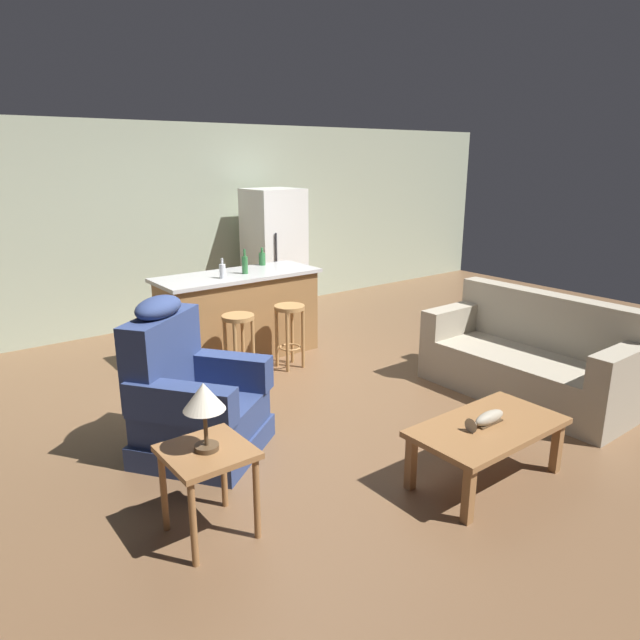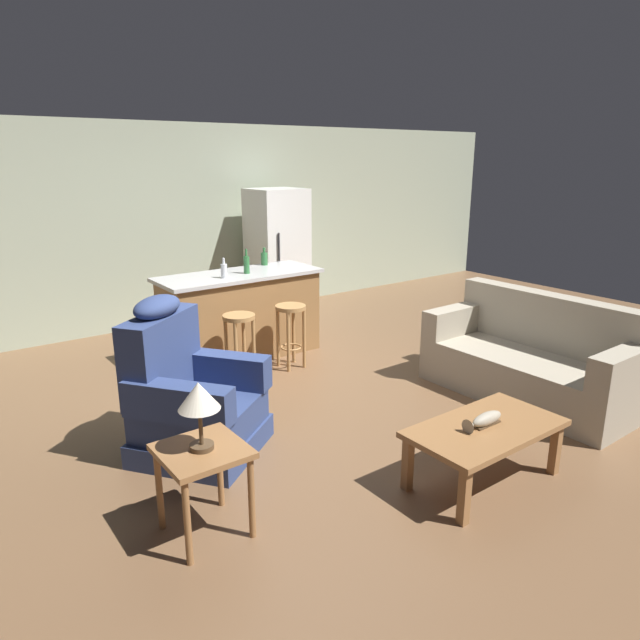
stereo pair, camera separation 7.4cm
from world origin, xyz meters
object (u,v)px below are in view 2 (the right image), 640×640
at_px(recliner_near_lamp, 190,399).
at_px(refrigerator, 277,254).
at_px(table_lamp, 199,399).
at_px(bar_stool_left, 240,335).
at_px(bottle_wine_dark, 224,270).
at_px(bottle_short_amber, 247,264).
at_px(end_table, 203,464).
at_px(bottle_tall_green, 264,258).
at_px(couch, 532,361).
at_px(coffee_table, 485,433).
at_px(kitchen_island, 241,315).
at_px(fish_figurine, 484,420).
at_px(bar_stool_right, 291,325).

relative_size(recliner_near_lamp, refrigerator, 0.68).
height_order(table_lamp, bar_stool_left, table_lamp).
distance_m(recliner_near_lamp, bottle_wine_dark, 1.99).
relative_size(bottle_short_amber, bottle_wine_dark, 1.27).
relative_size(end_table, bottle_tall_green, 2.71).
xyz_separation_m(end_table, bar_stool_left, (1.36, 2.03, 0.01)).
relative_size(table_lamp, refrigerator, 0.23).
bearing_deg(bottle_tall_green, couch, -68.25).
height_order(bar_stool_left, bottle_short_amber, bottle_short_amber).
bearing_deg(coffee_table, kitchen_island, 91.00).
bearing_deg(kitchen_island, table_lamp, -123.05).
relative_size(fish_figurine, end_table, 0.61).
bearing_deg(refrigerator, kitchen_island, -136.29).
xyz_separation_m(fish_figurine, end_table, (-1.77, 0.62, -0.00)).
relative_size(recliner_near_lamp, end_table, 2.14).
bearing_deg(bar_stool_left, fish_figurine, -81.32).
bearing_deg(bottle_tall_green, kitchen_island, -151.93).
relative_size(fish_figurine, bottle_tall_green, 1.65).
xyz_separation_m(table_lamp, bottle_short_amber, (1.79, 2.60, 0.18)).
distance_m(coffee_table, recliner_near_lamp, 2.15).
bearing_deg(bottle_tall_green, bottle_wine_dark, -152.01).
height_order(coffee_table, bottle_short_amber, bottle_short_amber).
xyz_separation_m(recliner_near_lamp, refrigerator, (2.62, 2.87, 0.46)).
relative_size(bar_stool_left, refrigerator, 0.39).
height_order(fish_figurine, recliner_near_lamp, recliner_near_lamp).
bearing_deg(couch, fish_figurine, 22.41).
bearing_deg(table_lamp, recliner_near_lamp, 69.83).
bearing_deg(kitchen_island, bar_stool_left, -120.21).
bearing_deg(kitchen_island, refrigerator, 43.71).
height_order(refrigerator, bottle_tall_green, refrigerator).
relative_size(couch, bar_stool_right, 2.81).
relative_size(fish_figurine, bottle_short_amber, 1.27).
height_order(kitchen_island, refrigerator, refrigerator).
xyz_separation_m(recliner_near_lamp, end_table, (-0.36, -0.99, 0.04)).
relative_size(fish_figurine, table_lamp, 0.83).
distance_m(fish_figurine, bar_stool_left, 2.67).
distance_m(fish_figurine, recliner_near_lamp, 2.13).
bearing_deg(end_table, table_lamp, -111.07).
bearing_deg(bar_stool_left, bottle_short_amber, 53.16).
bearing_deg(couch, recliner_near_lamp, -17.97).
height_order(end_table, bottle_tall_green, bottle_tall_green).
height_order(couch, bottle_tall_green, bottle_tall_green).
height_order(bottle_tall_green, bottle_wine_dark, bottle_wine_dark).
height_order(refrigerator, bottle_wine_dark, refrigerator).
distance_m(bar_stool_right, bottle_wine_dark, 0.90).
height_order(recliner_near_lamp, bar_stool_right, recliner_near_lamp).
bearing_deg(refrigerator, bar_stool_right, -118.90).
xyz_separation_m(recliner_near_lamp, kitchen_island, (1.37, 1.67, 0.06)).
height_order(kitchen_island, bar_stool_left, kitchen_island).
height_order(fish_figurine, bottle_tall_green, bottle_tall_green).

